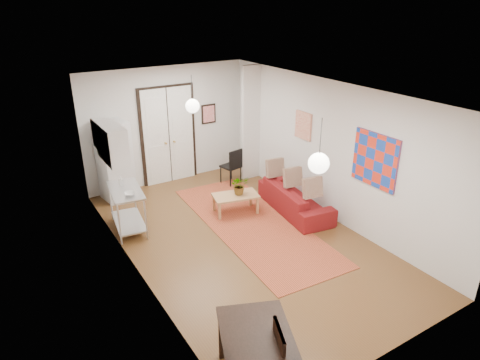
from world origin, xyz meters
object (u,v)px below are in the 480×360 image
dining_chair_near (255,354)px  fridge (115,161)px  dining_chair_far (255,354)px  dining_table (259,351)px  sofa (295,199)px  coffee_table (236,197)px  kitchen_counter (127,204)px  black_side_chair (229,162)px

dining_chair_near → fridge: bearing=-159.9°
dining_chair_far → fridge: bearing=-159.9°
dining_table → sofa: bearing=46.5°
coffee_table → dining_chair_near: (-2.22, -4.08, 0.20)m
kitchen_counter → dining_table: (0.00, -4.71, 0.14)m
fridge → black_side_chair: fridge is taller
coffee_table → black_side_chair: black_side_chair is taller
coffee_table → dining_table: bearing=-118.0°
fridge → black_side_chair: 2.79m
dining_table → dining_chair_near: size_ratio=1.67×
dining_chair_near → dining_chair_far: size_ratio=1.00×
kitchen_counter → dining_table: size_ratio=0.75×
dining_chair_near → dining_chair_far: 0.00m
kitchen_counter → black_side_chair: bearing=27.1°
fridge → black_side_chair: bearing=-19.7°
kitchen_counter → dining_chair_near: size_ratio=1.25×
sofa → coffee_table: size_ratio=1.93×
dining_chair_far → black_side_chair: 6.37m
coffee_table → dining_chair_far: dining_chair_far is taller
sofa → coffee_table: sofa is taller
dining_chair_far → sofa: bearing=158.3°
fridge → black_side_chair: size_ratio=2.00×
dining_chair_far → coffee_table: bearing=174.0°
dining_table → black_side_chair: black_side_chair is taller
dining_chair_near → dining_chair_far: same height
dining_chair_far → dining_chair_near: bearing=180.0°
fridge → dining_chair_near: bearing=-100.5°
kitchen_counter → black_side_chair: (2.98, 1.03, -0.03)m
fridge → dining_chair_near: size_ratio=1.87×
coffee_table → black_side_chair: size_ratio=1.15×
sofa → fridge: (-3.11, 2.74, 0.63)m
black_side_chair → kitchen_counter: bearing=7.5°
sofa → dining_table: (-3.38, -3.56, 0.41)m
sofa → dining_chair_far: dining_chair_far is taller
black_side_chair → dining_table: bearing=51.0°
fridge → dining_chair_far: size_ratio=1.87×
sofa → coffee_table: bearing=69.8°
sofa → kitchen_counter: size_ratio=1.67×
fridge → dining_chair_near: 6.22m
fridge → dining_table: 6.31m
sofa → dining_chair_near: size_ratio=2.08×
coffee_table → dining_table: size_ratio=0.65×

